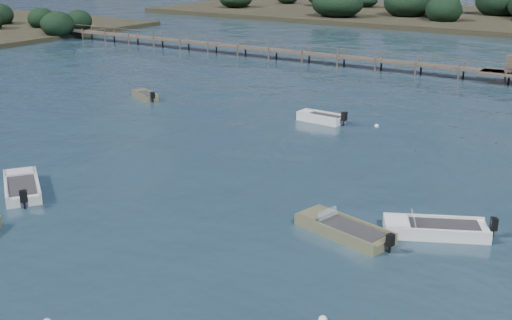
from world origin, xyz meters
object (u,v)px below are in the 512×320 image
Objects in this scene: dinghy_mid_white_a at (344,231)px; jetty at (273,50)px; tender_far_grey at (145,97)px; dinghy_mid_grey at (22,189)px; tender_far_white at (321,119)px; dinghy_mid_white_b at (435,231)px.

jetty is at bearing 125.27° from dinghy_mid_white_a.
dinghy_mid_grey is (9.29, -19.78, 0.01)m from tender_far_grey.
dinghy_mid_white_a is 46.75m from jetty.
jetty is (-17.24, 21.50, 0.80)m from tender_far_white.
dinghy_mid_grey is (-16.45, -4.38, 0.02)m from dinghy_mid_white_a.
jetty is at bearing 103.91° from dinghy_mid_grey.
jetty reaches higher than dinghy_mid_white_b.
tender_far_white is at bearing 72.33° from dinghy_mid_grey.
tender_far_grey is 0.67× the size of dinghy_mid_white_a.
tender_far_white is 22.09m from dinghy_mid_grey.
dinghy_mid_white_a reaches higher than tender_far_grey.
jetty is (-1.25, 22.76, 0.83)m from tender_far_grey.
tender_far_white is at bearing -51.27° from jetty.
dinghy_mid_white_a is (9.75, -16.67, -0.04)m from tender_far_white.
tender_far_white reaches higher than dinghy_mid_grey.
dinghy_mid_white_b is at bearing -24.31° from tender_far_grey.
dinghy_mid_grey is at bearing -76.09° from jetty.
jetty is at bearing 93.15° from tender_far_grey.
dinghy_mid_white_b is 20.95m from dinghy_mid_grey.
jetty is at bearing 128.73° from tender_far_white.
tender_far_white is 1.15× the size of tender_far_grey.
dinghy_mid_white_a is at bearing 14.90° from dinghy_mid_grey.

